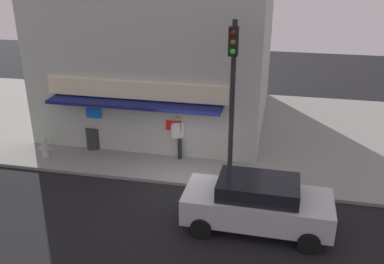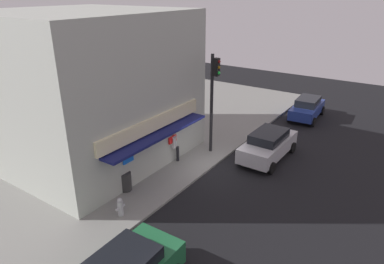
# 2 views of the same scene
# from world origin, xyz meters

# --- Properties ---
(ground_plane) EXTENTS (48.52, 48.52, 0.00)m
(ground_plane) POSITION_xyz_m (0.00, 0.00, 0.00)
(ground_plane) COLOR black
(sidewalk) EXTENTS (32.35, 11.28, 0.12)m
(sidewalk) POSITION_xyz_m (0.00, 5.64, 0.06)
(sidewalk) COLOR gray
(sidewalk) RESTS_ON ground_plane
(corner_building) EXTENTS (9.65, 10.16, 7.88)m
(corner_building) POSITION_xyz_m (-2.39, 6.76, 4.06)
(corner_building) COLOR #ADB2A8
(corner_building) RESTS_ON sidewalk
(traffic_light) EXTENTS (0.32, 0.58, 5.67)m
(traffic_light) POSITION_xyz_m (1.52, 1.01, 3.73)
(traffic_light) COLOR black
(traffic_light) RESTS_ON sidewalk
(fire_hydrant) EXTENTS (0.49, 0.25, 0.83)m
(fire_hydrant) POSITION_xyz_m (-5.98, 0.97, 0.53)
(fire_hydrant) COLOR #B2B2B7
(fire_hydrant) RESTS_ON sidewalk
(trash_can) EXTENTS (0.60, 0.60, 0.91)m
(trash_can) POSITION_xyz_m (-4.42, 2.21, 0.58)
(trash_can) COLOR #2D2D2D
(trash_can) RESTS_ON sidewalk
(pedestrian) EXTENTS (0.53, 0.55, 1.76)m
(pedestrian) POSITION_xyz_m (-0.71, 2.10, 1.09)
(pedestrian) COLOR black
(pedestrian) RESTS_ON sidewalk
(parked_car_blue) EXTENTS (4.22, 2.09, 1.56)m
(parked_car_blue) POSITION_xyz_m (10.62, -1.73, 0.81)
(parked_car_blue) COLOR navy
(parked_car_blue) RESTS_ON ground_plane
(parked_car_silver) EXTENTS (4.43, 2.10, 1.63)m
(parked_car_silver) POSITION_xyz_m (2.73, -1.95, 0.85)
(parked_car_silver) COLOR #B7B7BC
(parked_car_silver) RESTS_ON ground_plane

